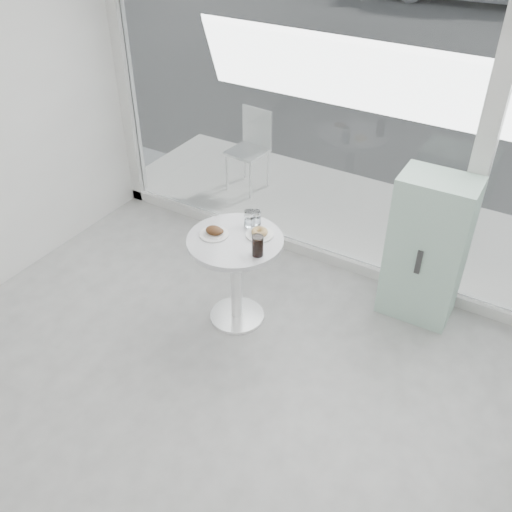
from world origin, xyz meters
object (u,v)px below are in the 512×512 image
Objects in this scene: main_table at (236,263)px; water_tumbler_a at (250,220)px; plate_donut at (260,233)px; water_tumbler_b at (256,218)px; patio_chair at (251,144)px; mint_cabinet at (427,249)px; cola_glass at (258,246)px; plate_fritter at (215,232)px.

water_tumbler_a is (0.00, 0.20, 0.28)m from main_table.
water_tumbler_b is (-0.10, 0.12, 0.03)m from plate_donut.
patio_chair reaches higher than main_table.
mint_cabinet is at bearing 33.20° from plate_donut.
patio_chair is 5.47× the size of cola_glass.
plate_fritter is at bearing -60.80° from patio_chair.
cola_glass is at bearing -137.02° from mint_cabinet.
water_tumbler_a is 0.38m from cola_glass.
main_table is 3.52× the size of plate_fritter.
cola_glass reaches higher than plate_donut.
plate_fritter is 0.33m from plate_donut.
mint_cabinet is 1.38m from water_tumbler_a.
plate_donut is at bearing 30.19° from plate_fritter.
plate_donut is at bearing -51.63° from patio_chair.
main_table is at bearing -146.21° from mint_cabinet.
cola_glass is (1.25, -1.96, 0.31)m from patio_chair.
water_tumbler_a is (1.01, -1.67, 0.29)m from patio_chair.
water_tumbler_b is at bearing -52.19° from patio_chair.
water_tumbler_a is 0.84× the size of cola_glass.
plate_fritter reaches higher than main_table.
cola_glass is (0.40, -0.05, 0.05)m from plate_fritter.
plate_donut is at bearing -50.09° from water_tumbler_b.
water_tumbler_b is at bearing 56.95° from plate_fritter.
mint_cabinet is at bearing 27.74° from water_tumbler_a.
cola_glass is at bearing -57.70° from water_tumbler_b.
mint_cabinet is 10.77× the size of water_tumbler_b.
water_tumbler_a is (-0.13, 0.07, 0.04)m from plate_donut.
patio_chair is 2.35m from cola_glass.
water_tumbler_a is at bearing -53.70° from patio_chair.
water_tumbler_a is 0.06m from water_tumbler_b.
water_tumbler_b is (0.03, 0.05, -0.01)m from water_tumbler_a.
main_table is 6.80× the size of water_tumbler_b.
water_tumbler_a is (-1.20, -0.63, 0.22)m from mint_cabinet.
patio_chair is at bearing 153.85° from mint_cabinet.
patio_chair is 7.60× the size of water_tumbler_b.
water_tumbler_a is (0.16, 0.24, 0.03)m from plate_fritter.
patio_chair is at bearing 123.08° from plate_donut.
patio_chair is (-2.21, 1.04, -0.07)m from mint_cabinet.
main_table is at bearing -96.94° from water_tumbler_b.
cola_glass is at bearing -52.23° from patio_chair.
plate_fritter is (-0.16, -0.04, 0.25)m from main_table.
water_tumbler_b reaches higher than plate_fritter.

